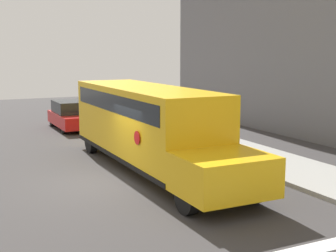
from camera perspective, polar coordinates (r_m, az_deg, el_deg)
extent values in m
plane|color=#3A3838|center=(15.86, -7.04, -6.83)|extent=(60.00, 60.00, 0.00)
cube|color=#9E9E99|center=(18.90, 11.95, -4.12)|extent=(44.00, 3.00, 0.15)
cube|color=white|center=(11.02, 16.20, -14.41)|extent=(0.50, 3.20, 0.01)
cube|color=yellow|center=(17.59, -2.99, 0.61)|extent=(8.93, 2.50, 2.58)
cube|color=yellow|center=(12.94, 6.78, -5.87)|extent=(2.12, 2.50, 1.11)
cube|color=black|center=(17.81, -2.95, -3.25)|extent=(8.93, 2.54, 0.16)
cube|color=black|center=(17.50, -3.01, 3.02)|extent=(8.22, 2.53, 0.64)
cylinder|color=red|center=(14.88, -3.82, -1.45)|extent=(0.44, 0.02, 0.44)
cylinder|color=black|center=(13.76, 10.31, -7.23)|extent=(1.00, 0.30, 1.00)
cylinder|color=black|center=(12.64, 2.31, -8.56)|extent=(1.00, 0.30, 1.00)
cylinder|color=black|center=(21.18, -3.76, -1.35)|extent=(1.00, 0.30, 1.00)
cylinder|color=black|center=(20.47, -9.36, -1.82)|extent=(1.00, 0.30, 1.00)
cube|color=red|center=(26.88, -11.60, 0.82)|extent=(4.27, 1.85, 0.67)
cube|color=#1E2328|center=(27.04, -11.78, 2.30)|extent=(2.39, 1.70, 0.67)
cylinder|color=black|center=(25.79, -9.06, 0.02)|extent=(0.64, 0.22, 0.64)
cylinder|color=black|center=(25.37, -12.54, -0.23)|extent=(0.64, 0.22, 0.64)
cylinder|color=black|center=(28.46, -10.74, 0.82)|extent=(0.64, 0.22, 0.64)
cylinder|color=black|center=(28.08, -13.90, 0.61)|extent=(0.64, 0.22, 0.64)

